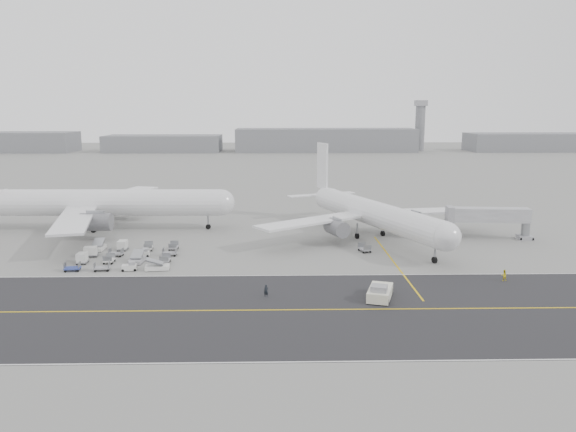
{
  "coord_description": "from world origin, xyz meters",
  "views": [
    {
      "loc": [
        9.23,
        -89.82,
        26.86
      ],
      "look_at": [
        11.44,
        12.0,
        7.11
      ],
      "focal_mm": 35.0,
      "sensor_mm": 36.0,
      "label": 1
    }
  ],
  "objects_px": {
    "control_tower": "(420,125)",
    "airliner_a": "(99,203)",
    "jet_bridge": "(489,217)",
    "airliner_b": "(371,213)",
    "ground_crew_a": "(266,291)",
    "ground_crew_b": "(504,275)",
    "pushback_tug": "(380,292)"
  },
  "relations": [
    {
      "from": "airliner_a",
      "to": "jet_bridge",
      "type": "xyz_separation_m",
      "value": [
        83.57,
        -10.98,
        -1.39
      ]
    },
    {
      "from": "ground_crew_a",
      "to": "airliner_b",
      "type": "bearing_deg",
      "value": 71.27
    },
    {
      "from": "jet_bridge",
      "to": "airliner_a",
      "type": "bearing_deg",
      "value": 177.75
    },
    {
      "from": "control_tower",
      "to": "ground_crew_a",
      "type": "height_order",
      "value": "control_tower"
    },
    {
      "from": "pushback_tug",
      "to": "jet_bridge",
      "type": "relative_size",
      "value": 0.47
    },
    {
      "from": "jet_bridge",
      "to": "ground_crew_a",
      "type": "xyz_separation_m",
      "value": [
        -45.64,
        -35.66,
        -3.76
      ]
    },
    {
      "from": "control_tower",
      "to": "ground_crew_b",
      "type": "xyz_separation_m",
      "value": [
        -54.93,
        -270.78,
        -15.34
      ]
    },
    {
      "from": "ground_crew_a",
      "to": "pushback_tug",
      "type": "bearing_deg",
      "value": 6.94
    },
    {
      "from": "jet_bridge",
      "to": "airliner_b",
      "type": "bearing_deg",
      "value": -178.04
    },
    {
      "from": "airliner_a",
      "to": "pushback_tug",
      "type": "xyz_separation_m",
      "value": [
        54.17,
        -47.86,
        -5.06
      ]
    },
    {
      "from": "pushback_tug",
      "to": "ground_crew_a",
      "type": "relative_size",
      "value": 4.67
    },
    {
      "from": "pushback_tug",
      "to": "ground_crew_b",
      "type": "xyz_separation_m",
      "value": [
        21.08,
        8.04,
        -0.07
      ]
    },
    {
      "from": "airliner_a",
      "to": "ground_crew_a",
      "type": "height_order",
      "value": "airliner_a"
    },
    {
      "from": "pushback_tug",
      "to": "control_tower",
      "type": "bearing_deg",
      "value": 92.26
    },
    {
      "from": "control_tower",
      "to": "airliner_a",
      "type": "bearing_deg",
      "value": -119.41
    },
    {
      "from": "jet_bridge",
      "to": "ground_crew_a",
      "type": "height_order",
      "value": "jet_bridge"
    },
    {
      "from": "ground_crew_b",
      "to": "pushback_tug",
      "type": "bearing_deg",
      "value": 19.01
    },
    {
      "from": "ground_crew_a",
      "to": "airliner_a",
      "type": "bearing_deg",
      "value": 140.33
    },
    {
      "from": "pushback_tug",
      "to": "ground_crew_b",
      "type": "height_order",
      "value": "pushback_tug"
    },
    {
      "from": "airliner_a",
      "to": "airliner_b",
      "type": "xyz_separation_m",
      "value": [
        59.27,
        -9.59,
        -0.72
      ]
    },
    {
      "from": "ground_crew_b",
      "to": "airliner_a",
      "type": "bearing_deg",
      "value": -29.74
    },
    {
      "from": "ground_crew_a",
      "to": "jet_bridge",
      "type": "bearing_deg",
      "value": 49.21
    },
    {
      "from": "control_tower",
      "to": "airliner_a",
      "type": "height_order",
      "value": "control_tower"
    },
    {
      "from": "airliner_b",
      "to": "ground_crew_a",
      "type": "bearing_deg",
      "value": -141.77
    },
    {
      "from": "control_tower",
      "to": "airliner_b",
      "type": "xyz_separation_m",
      "value": [
        -70.91,
        -240.55,
        -10.94
      ]
    },
    {
      "from": "control_tower",
      "to": "ground_crew_b",
      "type": "height_order",
      "value": "control_tower"
    },
    {
      "from": "airliner_a",
      "to": "pushback_tug",
      "type": "relative_size",
      "value": 7.23
    },
    {
      "from": "airliner_a",
      "to": "control_tower",
      "type": "bearing_deg",
      "value": -28.38
    },
    {
      "from": "pushback_tug",
      "to": "ground_crew_a",
      "type": "bearing_deg",
      "value": -166.76
    },
    {
      "from": "airliner_b",
      "to": "ground_crew_a",
      "type": "height_order",
      "value": "airliner_b"
    },
    {
      "from": "airliner_b",
      "to": "jet_bridge",
      "type": "bearing_deg",
      "value": -25.11
    },
    {
      "from": "jet_bridge",
      "to": "ground_crew_a",
      "type": "bearing_deg",
      "value": -136.76
    }
  ]
}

